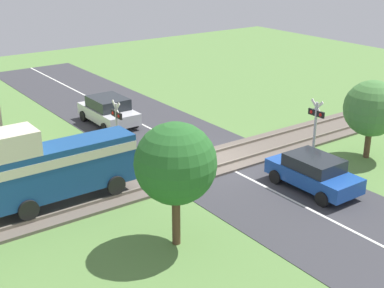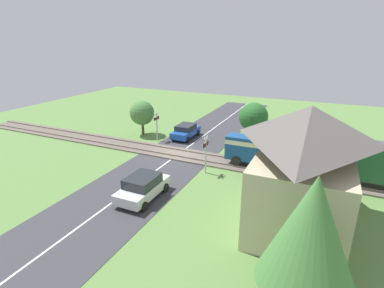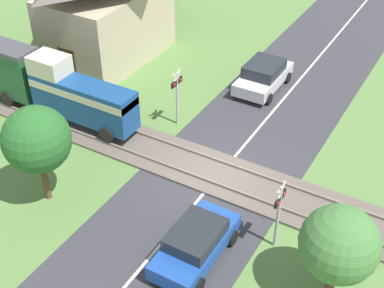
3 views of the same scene
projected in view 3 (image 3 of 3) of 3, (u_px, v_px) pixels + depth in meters
name	position (u px, v px, depth m)	size (l,w,h in m)	color
ground_plane	(219.00, 176.00, 23.25)	(60.00, 60.00, 0.00)	#5B8442
road_surface	(219.00, 175.00, 23.24)	(48.00, 6.40, 0.02)	#38383D
track_bed	(219.00, 174.00, 23.21)	(2.80, 48.00, 0.24)	#665B51
train	(16.00, 72.00, 26.84)	(1.58, 13.79, 3.18)	navy
car_near_crossing	(196.00, 243.00, 19.05)	(3.92, 1.89, 1.43)	#1E4CA8
car_far_side	(263.00, 75.00, 28.77)	(4.02, 2.06, 1.54)	silver
crossing_signal_west_approach	(279.00, 207.00, 18.86)	(0.90, 0.18, 2.96)	#B7B7B7
crossing_signal_east_approach	(177.00, 90.00, 25.37)	(0.90, 0.18, 2.96)	#B7B7B7
station_building	(105.00, 4.00, 30.27)	(7.83, 5.07, 6.74)	#C6B793
pedestrian_by_station	(43.00, 81.00, 28.31)	(0.44, 0.44, 1.78)	#7F3D84
tree_roadside_hedge	(37.00, 140.00, 20.41)	(2.69, 2.69, 4.28)	brown
tree_beyond_track	(339.00, 245.00, 16.79)	(2.59, 2.59, 3.70)	brown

